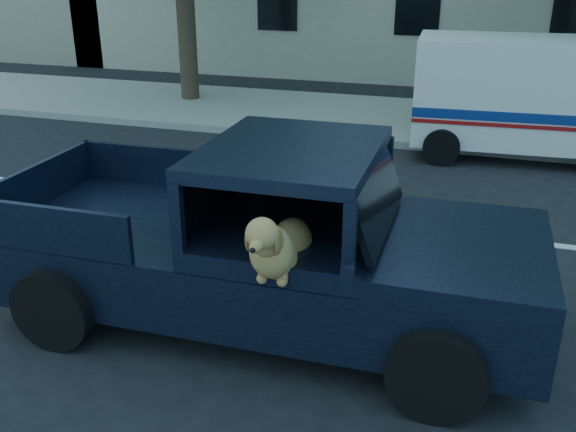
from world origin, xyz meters
TOP-DOWN VIEW (x-y plane):
  - ground at (0.00, 0.00)m, footprint 120.00×120.00m
  - far_sidewalk at (0.00, 9.20)m, footprint 60.00×4.00m
  - lane_stripes at (2.00, 3.40)m, footprint 21.60×0.14m
  - pickup_truck at (1.10, 0.56)m, footprint 5.32×2.72m
  - mail_truck at (3.65, 7.41)m, footprint 4.01×2.20m

SIDE VIEW (x-z plane):
  - ground at x=0.00m, z-range 0.00..0.00m
  - lane_stripes at x=2.00m, z-range 0.00..0.01m
  - far_sidewalk at x=0.00m, z-range 0.00..0.15m
  - pickup_truck at x=1.10m, z-range -0.31..1.59m
  - mail_truck at x=3.65m, z-range -0.13..2.01m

